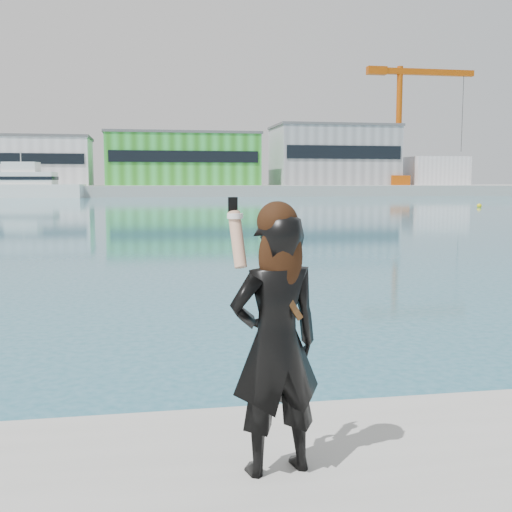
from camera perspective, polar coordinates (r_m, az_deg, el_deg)
The scene contains 10 objects.
far_quay at distance 134.13m, azimuth -10.06°, elevation 5.78°, with size 320.00×40.00×2.00m, color #9E9E99.
warehouse_white at distance 133.88m, azimuth -19.66°, elevation 7.97°, with size 24.48×15.35×9.50m.
warehouse_green at distance 132.46m, azimuth -6.61°, elevation 8.54°, with size 30.60×16.36×10.50m.
warehouse_grey_right at distance 138.32m, azimuth 6.89°, elevation 8.87°, with size 25.50×15.35×12.50m.
ancillary_shed at distance 144.43m, azimuth 15.55°, elevation 7.28°, with size 12.00×10.00×6.00m, color silver.
dock_crane at distance 137.69m, azimuth 13.05°, elevation 11.60°, with size 23.00×4.00×24.00m.
flagpole_right at distance 127.23m, azimuth 0.01°, elevation 8.34°, with size 1.28×0.16×8.00m.
motor_yacht at distance 116.67m, azimuth -19.45°, elevation 6.01°, with size 17.54×7.34×7.94m.
buoy_near at distance 71.96m, azimuth 19.22°, elevation 4.11°, with size 0.50×0.50×0.50m, color yellow.
woman at distance 4.09m, azimuth 1.76°, elevation -7.13°, with size 0.68×0.52×1.77m.
Camera 1 is at (-0.64, -4.12, 2.66)m, focal length 45.00 mm.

